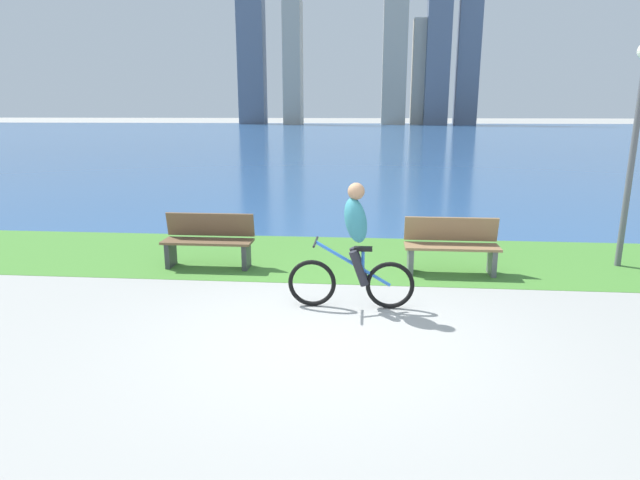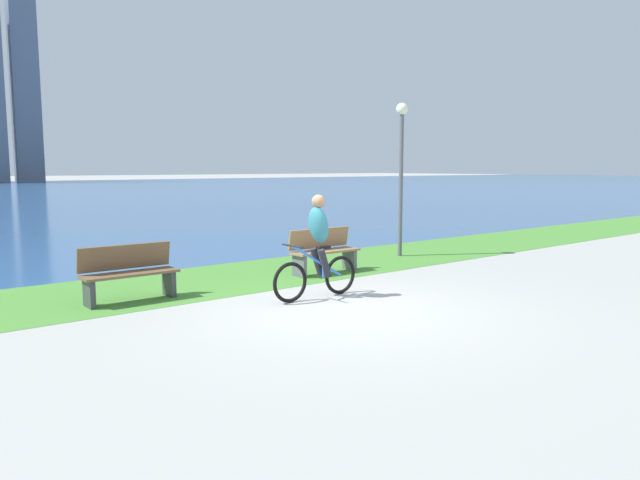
% 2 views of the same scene
% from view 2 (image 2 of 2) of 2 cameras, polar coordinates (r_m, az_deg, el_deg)
% --- Properties ---
extents(ground_plane, '(300.00, 300.00, 0.00)m').
position_cam_2_polar(ground_plane, '(8.96, 2.37, -6.74)').
color(ground_plane, '#9E9E99').
extents(grass_strip_bayside, '(120.00, 3.05, 0.01)m').
position_cam_2_polar(grass_strip_bayside, '(11.67, -8.74, -3.58)').
color(grass_strip_bayside, '#478433').
rests_on(grass_strip_bayside, ground).
extents(cyclist_lead, '(1.69, 0.52, 1.69)m').
position_cam_2_polar(cyclist_lead, '(9.66, -0.22, -0.68)').
color(cyclist_lead, black).
rests_on(cyclist_lead, ground).
extents(bench_near_path, '(1.50, 0.47, 0.90)m').
position_cam_2_polar(bench_near_path, '(9.95, -17.80, -3.04)').
color(bench_near_path, brown).
rests_on(bench_near_path, ground).
extents(bench_far_along_path, '(1.50, 0.47, 0.90)m').
position_cam_2_polar(bench_far_along_path, '(11.98, 0.33, -1.06)').
color(bench_far_along_path, olive).
rests_on(bench_far_along_path, ground).
extents(lamppost_tall, '(0.28, 0.28, 3.62)m').
position_cam_2_polar(lamppost_tall, '(14.33, 7.77, 7.99)').
color(lamppost_tall, '#595960').
rests_on(lamppost_tall, ground).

